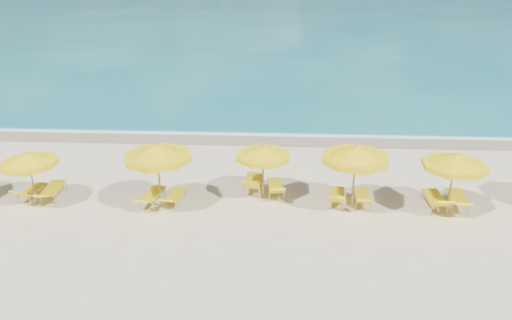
{
  "coord_description": "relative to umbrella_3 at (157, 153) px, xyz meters",
  "views": [
    {
      "loc": [
        0.98,
        -17.37,
        9.18
      ],
      "look_at": [
        0.0,
        1.5,
        1.2
      ],
      "focal_mm": 35.0,
      "sensor_mm": 36.0,
      "label": 1
    }
  ],
  "objects": [
    {
      "name": "umbrella_6",
      "position": [
        10.93,
        0.2,
        -0.19
      ],
      "size": [
        3.03,
        3.03,
        2.41
      ],
      "rotation": [
        0.0,
        0.0,
        0.34
      ],
      "color": "tan",
      "rests_on": "ground"
    },
    {
      "name": "umbrella_3",
      "position": [
        0.0,
        0.0,
        0.0
      ],
      "size": [
        2.68,
        2.68,
        2.63
      ],
      "rotation": [
        0.0,
        0.0,
        -0.03
      ],
      "color": "tan",
      "rests_on": "ground"
    },
    {
      "name": "ocean",
      "position": [
        3.56,
        48.49,
        -2.24
      ],
      "size": [
        120.0,
        80.0,
        0.3
      ],
      "primitive_type": "cube",
      "color": "#15767A",
      "rests_on": "ground"
    },
    {
      "name": "lounger_6_left",
      "position": [
        10.52,
        0.48,
        -2.01
      ],
      "size": [
        0.71,
        1.94,
        0.87
      ],
      "rotation": [
        0.0,
        0.0,
        0.03
      ],
      "color": "#A5A8AD",
      "rests_on": "ground"
    },
    {
      "name": "whitecap_far",
      "position": [
        11.56,
        24.49,
        -2.24
      ],
      "size": [
        18.0,
        0.3,
        0.05
      ],
      "primitive_type": "cube",
      "color": "white",
      "rests_on": "ground"
    },
    {
      "name": "lounger_3_left",
      "position": [
        -0.41,
        0.29,
        -2.02
      ],
      "size": [
        0.89,
        1.94,
        0.69
      ],
      "rotation": [
        0.0,
        0.0,
        -0.16
      ],
      "color": "#A5A8AD",
      "rests_on": "ground"
    },
    {
      "name": "lounger_4_left",
      "position": [
        3.47,
        1.61,
        -1.99
      ],
      "size": [
        0.74,
        2.0,
        0.95
      ],
      "rotation": [
        0.0,
        0.0,
        -0.03
      ],
      "color": "#A5A8AD",
      "rests_on": "ground"
    },
    {
      "name": "lounger_2_left",
      "position": [
        -5.3,
        0.45,
        -2.03
      ],
      "size": [
        0.81,
        1.72,
        0.78
      ],
      "rotation": [
        0.0,
        0.0,
        -0.16
      ],
      "color": "#A5A8AD",
      "rests_on": "ground"
    },
    {
      "name": "foam_line",
      "position": [
        3.56,
        8.69,
        -2.24
      ],
      "size": [
        120.0,
        1.2,
        0.03
      ],
      "primitive_type": "cube",
      "color": "white",
      "rests_on": "ground"
    },
    {
      "name": "umbrella_2",
      "position": [
        -4.94,
        -0.02,
        -0.37
      ],
      "size": [
        2.86,
        2.86,
        2.19
      ],
      "rotation": [
        0.0,
        0.0,
        -0.42
      ],
      "color": "tan",
      "rests_on": "ground"
    },
    {
      "name": "umbrella_5",
      "position": [
        7.34,
        0.27,
        -0.01
      ],
      "size": [
        2.99,
        2.99,
        2.62
      ],
      "rotation": [
        0.0,
        0.0,
        0.17
      ],
      "color": "tan",
      "rests_on": "ground"
    },
    {
      "name": "lounger_6_right",
      "position": [
        11.4,
        0.57,
        -2.01
      ],
      "size": [
        0.89,
        2.04,
        0.77
      ],
      "rotation": [
        0.0,
        0.0,
        -0.13
      ],
      "color": "#A5A8AD",
      "rests_on": "ground"
    },
    {
      "name": "lounger_5_left",
      "position": [
        6.79,
        0.62,
        -2.02
      ],
      "size": [
        0.8,
        1.79,
        0.82
      ],
      "rotation": [
        0.0,
        0.0,
        -0.13
      ],
      "color": "#A5A8AD",
      "rests_on": "ground"
    },
    {
      "name": "whitecap_near",
      "position": [
        -2.44,
        17.49,
        -2.24
      ],
      "size": [
        14.0,
        0.36,
        0.05
      ],
      "primitive_type": "cube",
      "color": "white",
      "rests_on": "ground"
    },
    {
      "name": "wet_sand_band",
      "position": [
        3.56,
        7.89,
        -2.24
      ],
      "size": [
        120.0,
        2.6,
        0.01
      ],
      "primitive_type": "cube",
      "color": "tan",
      "rests_on": "ground"
    },
    {
      "name": "umbrella_4",
      "position": [
        3.89,
        1.04,
        -0.33
      ],
      "size": [
        2.9,
        2.9,
        2.25
      ],
      "rotation": [
        0.0,
        0.0,
        -0.39
      ],
      "color": "tan",
      "rests_on": "ground"
    },
    {
      "name": "lounger_3_right",
      "position": [
        0.48,
        0.29,
        -2.04
      ],
      "size": [
        0.76,
        1.73,
        0.68
      ],
      "rotation": [
        0.0,
        0.0,
        -0.13
      ],
      "color": "#A5A8AD",
      "rests_on": "ground"
    },
    {
      "name": "lounger_4_right",
      "position": [
        4.4,
        1.27,
        -2.02
      ],
      "size": [
        0.76,
        1.9,
        0.81
      ],
      "rotation": [
        0.0,
        0.0,
        0.08
      ],
      "color": "#A5A8AD",
      "rests_on": "ground"
    },
    {
      "name": "lounger_2_right",
      "position": [
        -4.49,
        0.54,
        -2.02
      ],
      "size": [
        0.76,
        1.98,
        0.7
      ],
      "rotation": [
        0.0,
        0.0,
        0.07
      ],
      "color": "#A5A8AD",
      "rests_on": "ground"
    },
    {
      "name": "ground_plane",
      "position": [
        3.56,
        0.49,
        -2.24
      ],
      "size": [
        120.0,
        120.0,
        0.0
      ],
      "primitive_type": "plane",
      "color": "beige"
    },
    {
      "name": "lounger_5_right",
      "position": [
        7.77,
        0.63,
        -2.04
      ],
      "size": [
        0.67,
        1.71,
        0.72
      ],
      "rotation": [
        0.0,
        0.0,
        -0.07
      ],
      "color": "#A5A8AD",
      "rests_on": "ground"
    }
  ]
}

